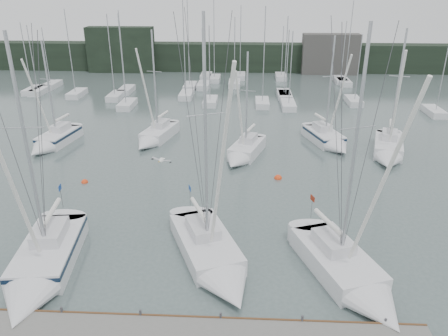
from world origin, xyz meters
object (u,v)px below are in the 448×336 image
at_px(sailboat_mid_e, 388,152).
at_px(sailboat_near_center, 216,263).
at_px(sailboat_near_right, 354,280).
at_px(buoy_c, 85,182).
at_px(sailboat_mid_d, 329,140).
at_px(sailboat_mid_b, 154,137).
at_px(sailboat_mid_a, 52,141).
at_px(sailboat_near_left, 40,270).
at_px(buoy_b, 278,178).
at_px(sailboat_mid_c, 243,153).

bearing_deg(sailboat_mid_e, sailboat_near_center, -113.30).
height_order(sailboat_near_right, buoy_c, sailboat_near_right).
bearing_deg(sailboat_mid_d, sailboat_mid_b, 161.58).
bearing_deg(sailboat_mid_a, sailboat_mid_d, 12.60).
xyz_separation_m(sailboat_mid_d, sailboat_mid_e, (5.10, -2.94, 0.00)).
bearing_deg(buoy_c, sailboat_near_left, -81.03).
bearing_deg(buoy_b, sailboat_mid_c, 125.77).
bearing_deg(sailboat_mid_a, sailboat_near_left, -59.62).
bearing_deg(sailboat_near_right, sailboat_mid_d, 63.82).
bearing_deg(sailboat_mid_a, sailboat_mid_c, 2.32).
height_order(sailboat_near_left, sailboat_near_right, sailboat_near_right).
distance_m(sailboat_mid_a, sailboat_mid_c, 19.63).
bearing_deg(sailboat_mid_c, sailboat_near_right, -53.15).
height_order(sailboat_near_center, sailboat_mid_d, sailboat_near_center).
xyz_separation_m(sailboat_near_center, sailboat_mid_b, (-8.02, 21.76, 0.01)).
distance_m(sailboat_mid_a, sailboat_mid_b, 10.29).
relative_size(sailboat_mid_b, buoy_b, 18.13).
distance_m(sailboat_near_right, buoy_b, 14.84).
bearing_deg(buoy_c, buoy_b, 5.71).
bearing_deg(sailboat_mid_a, sailboat_mid_b, 19.92).
distance_m(sailboat_mid_b, buoy_b, 15.17).
height_order(sailboat_mid_e, buoy_b, sailboat_mid_e).
distance_m(sailboat_near_right, sailboat_mid_a, 33.37).
distance_m(sailboat_mid_d, sailboat_mid_e, 5.89).
relative_size(sailboat_near_left, sailboat_mid_d, 1.25).
relative_size(sailboat_near_right, sailboat_mid_c, 1.42).
distance_m(sailboat_mid_c, sailboat_mid_d, 9.76).
height_order(sailboat_mid_e, buoy_c, sailboat_mid_e).
height_order(sailboat_mid_c, buoy_c, sailboat_mid_c).
relative_size(sailboat_mid_d, buoy_c, 20.55).
bearing_deg(sailboat_mid_d, sailboat_near_left, -149.11).
bearing_deg(sailboat_mid_c, sailboat_near_center, -76.27).
xyz_separation_m(sailboat_mid_b, sailboat_mid_c, (9.38, -4.25, 0.01)).
distance_m(sailboat_near_left, sailboat_near_center, 9.97).
height_order(sailboat_near_left, sailboat_mid_c, sailboat_near_left).
height_order(sailboat_near_center, buoy_c, sailboat_near_center).
distance_m(buoy_b, buoy_c, 16.47).
bearing_deg(sailboat_near_center, sailboat_mid_d, 42.47).
xyz_separation_m(sailboat_mid_e, buoy_b, (-10.86, -5.45, -0.59)).
distance_m(sailboat_near_right, sailboat_mid_c, 19.85).
distance_m(sailboat_mid_a, sailboat_mid_d, 28.42).
bearing_deg(sailboat_near_right, sailboat_near_left, 160.25).
bearing_deg(sailboat_near_right, buoy_c, 126.93).
xyz_separation_m(sailboat_mid_a, sailboat_mid_d, (28.36, 1.75, -0.00)).
height_order(sailboat_near_left, sailboat_mid_e, sailboat_near_left).
xyz_separation_m(sailboat_near_center, sailboat_mid_a, (-18.13, 19.83, 0.06)).
bearing_deg(sailboat_mid_b, sailboat_mid_d, 13.24).
bearing_deg(buoy_b, sailboat_near_left, -134.69).
bearing_deg(sailboat_near_right, sailboat_mid_a, 120.86).
bearing_deg(sailboat_mid_e, sailboat_mid_d, 166.24).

